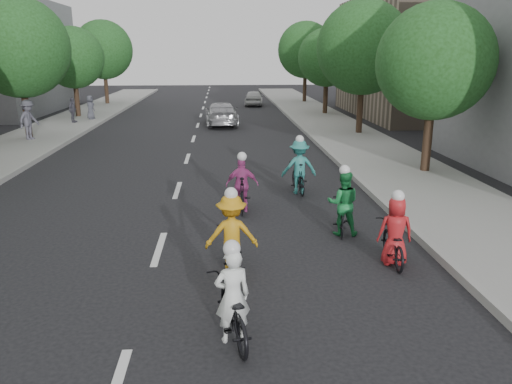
{
  "coord_description": "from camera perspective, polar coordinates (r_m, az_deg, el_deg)",
  "views": [
    {
      "loc": [
        1.46,
        -10.61,
        4.25
      ],
      "look_at": [
        2.26,
        1.03,
        1.0
      ],
      "focal_mm": 35.0,
      "sensor_mm": 36.0,
      "label": 1
    }
  ],
  "objects": [
    {
      "name": "tree_r_1",
      "position": [
        27.22,
        12.16,
        15.81
      ],
      "size": [
        4.8,
        4.8,
        6.93
      ],
      "color": "black",
      "rests_on": "ground"
    },
    {
      "name": "tree_r_2",
      "position": [
        35.97,
        8.1,
        14.98
      ],
      "size": [
        4.0,
        4.0,
        5.97
      ],
      "color": "black",
      "rests_on": "ground"
    },
    {
      "name": "tree_r_0",
      "position": [
        18.71,
        19.74,
        13.82
      ],
      "size": [
        4.0,
        4.0,
        5.97
      ],
      "color": "black",
      "rests_on": "ground"
    },
    {
      "name": "tree_l_4",
      "position": [
        35.93,
        -20.19,
        14.21
      ],
      "size": [
        4.0,
        4.0,
        5.97
      ],
      "color": "black",
      "rests_on": "ground"
    },
    {
      "name": "sidewalk_right",
      "position": [
        22.02,
        13.44,
        4.22
      ],
      "size": [
        4.0,
        80.0,
        0.15
      ],
      "primitive_type": "cube",
      "color": "gray",
      "rests_on": "ground"
    },
    {
      "name": "curb_right",
      "position": [
        21.52,
        8.47,
        4.26
      ],
      "size": [
        0.18,
        80.0,
        0.18
      ],
      "primitive_type": "cube",
      "color": "#999993",
      "rests_on": "ground"
    },
    {
      "name": "cyclist_1",
      "position": [
        13.8,
        -1.6,
        0.32
      ],
      "size": [
        0.91,
        1.71,
        1.68
      ],
      "rotation": [
        0.0,
        0.0,
        3.11
      ],
      "color": "black",
      "rests_on": "ground"
    },
    {
      "name": "bldg_se",
      "position": [
        37.54,
        19.47,
        14.35
      ],
      "size": [
        10.0,
        14.0,
        8.0
      ],
      "primitive_type": "cube",
      "color": "gray",
      "rests_on": "ground"
    },
    {
      "name": "spectator_2",
      "position": [
        34.1,
        -18.4,
        9.17
      ],
      "size": [
        0.61,
        0.82,
        1.51
      ],
      "primitive_type": "imported",
      "rotation": [
        0.0,
        0.0,
        1.37
      ],
      "color": "#484A54",
      "rests_on": "sidewalk_left"
    },
    {
      "name": "tree_l_5",
      "position": [
        44.67,
        -17.06,
        15.27
      ],
      "size": [
        4.8,
        4.8,
        6.93
      ],
      "color": "black",
      "rests_on": "ground"
    },
    {
      "name": "ground",
      "position": [
        11.52,
        -11.01,
        -6.38
      ],
      "size": [
        120.0,
        120.0,
        0.0
      ],
      "primitive_type": "plane",
      "color": "black",
      "rests_on": "ground"
    },
    {
      "name": "follow_car_trail",
      "position": [
        42.66,
        -0.25,
        10.71
      ],
      "size": [
        1.8,
        3.81,
        1.26
      ],
      "primitive_type": "imported",
      "rotation": [
        0.0,
        0.0,
        3.06
      ],
      "color": "silver",
      "rests_on": "ground"
    },
    {
      "name": "follow_car_lead",
      "position": [
        30.87,
        -3.98,
        8.91
      ],
      "size": [
        2.13,
        4.8,
        1.37
      ],
      "primitive_type": "imported",
      "rotation": [
        0.0,
        0.0,
        3.19
      ],
      "color": "#A5A5A9",
      "rests_on": "ground"
    },
    {
      "name": "spectator_1",
      "position": [
        32.76,
        -20.22,
        8.77
      ],
      "size": [
        0.5,
        0.93,
        1.5
      ],
      "primitive_type": "imported",
      "rotation": [
        0.0,
        0.0,
        1.41
      ],
      "color": "#53515F",
      "rests_on": "sidewalk_left"
    },
    {
      "name": "cyclist_5",
      "position": [
        7.79,
        -2.7,
        -12.87
      ],
      "size": [
        0.95,
        1.87,
        1.64
      ],
      "rotation": [
        0.0,
        0.0,
        3.33
      ],
      "color": "black",
      "rests_on": "ground"
    },
    {
      "name": "cyclist_3",
      "position": [
        9.96,
        -2.8,
        -5.62
      ],
      "size": [
        1.07,
        1.63,
        1.77
      ],
      "rotation": [
        0.0,
        0.0,
        3.17
      ],
      "color": "black",
      "rests_on": "ground"
    },
    {
      "name": "cyclist_0",
      "position": [
        15.62,
        4.91,
        2.44
      ],
      "size": [
        1.14,
        1.68,
        1.84
      ],
      "rotation": [
        0.0,
        0.0,
        3.22
      ],
      "color": "black",
      "rests_on": "ground"
    },
    {
      "name": "cyclist_4",
      "position": [
        12.2,
        9.85,
        -1.82
      ],
      "size": [
        0.86,
        1.53,
        1.73
      ],
      "rotation": [
        0.0,
        0.0,
        2.96
      ],
      "color": "black",
      "rests_on": "ground"
    },
    {
      "name": "curb_left",
      "position": [
        22.33,
        -23.57,
        3.53
      ],
      "size": [
        0.18,
        80.0,
        0.18
      ],
      "primitive_type": "cube",
      "color": "#999993",
      "rests_on": "ground"
    },
    {
      "name": "tree_r_3",
      "position": [
        44.81,
        5.7,
        15.85
      ],
      "size": [
        4.8,
        4.8,
        6.93
      ],
      "color": "black",
      "rests_on": "ground"
    },
    {
      "name": "tree_l_3",
      "position": [
        27.37,
        -25.5,
        14.69
      ],
      "size": [
        4.8,
        4.8,
        6.93
      ],
      "color": "black",
      "rests_on": "ground"
    },
    {
      "name": "spectator_0",
      "position": [
        27.01,
        -24.54,
        7.53
      ],
      "size": [
        1.11,
        1.42,
        1.93
      ],
      "primitive_type": "imported",
      "rotation": [
        0.0,
        0.0,
        1.21
      ],
      "color": "#555462",
      "rests_on": "sidewalk_left"
    },
    {
      "name": "cyclist_2",
      "position": [
        10.78,
        15.47,
        -5.08
      ],
      "size": [
        0.75,
        1.67,
        1.6
      ],
      "rotation": [
        0.0,
        0.0,
        3.06
      ],
      "color": "black",
      "rests_on": "ground"
    }
  ]
}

